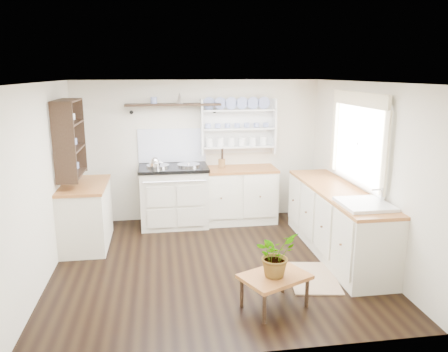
% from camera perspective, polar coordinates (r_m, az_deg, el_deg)
% --- Properties ---
extents(floor, '(4.00, 3.80, 0.01)m').
position_cam_1_polar(floor, '(5.78, -1.42, -11.32)').
color(floor, black).
rests_on(floor, ground).
extents(wall_back, '(4.00, 0.02, 2.30)m').
position_cam_1_polar(wall_back, '(7.25, -3.35, 3.32)').
color(wall_back, silver).
rests_on(wall_back, ground).
extents(wall_right, '(0.02, 3.80, 2.30)m').
position_cam_1_polar(wall_right, '(5.98, 17.91, 0.52)').
color(wall_right, silver).
rests_on(wall_right, ground).
extents(wall_left, '(0.02, 3.80, 2.30)m').
position_cam_1_polar(wall_left, '(5.53, -22.53, -0.86)').
color(wall_left, silver).
rests_on(wall_left, ground).
extents(ceiling, '(4.00, 3.80, 0.01)m').
position_cam_1_polar(ceiling, '(5.25, -1.56, 12.14)').
color(ceiling, white).
rests_on(ceiling, wall_back).
extents(window, '(0.08, 1.55, 1.22)m').
position_cam_1_polar(window, '(6.01, 17.12, 4.68)').
color(window, white).
rests_on(window, wall_right).
extents(aga_cooker, '(1.09, 0.75, 1.00)m').
position_cam_1_polar(aga_cooker, '(7.05, -6.54, -2.52)').
color(aga_cooker, beige).
rests_on(aga_cooker, floor).
extents(back_cabinets, '(1.27, 0.63, 0.90)m').
position_cam_1_polar(back_cabinets, '(7.19, 1.71, -2.39)').
color(back_cabinets, silver).
rests_on(back_cabinets, floor).
extents(right_cabinets, '(0.62, 2.43, 0.90)m').
position_cam_1_polar(right_cabinets, '(6.12, 14.50, -5.67)').
color(right_cabinets, silver).
rests_on(right_cabinets, floor).
extents(belfast_sink, '(0.55, 0.60, 0.45)m').
position_cam_1_polar(belfast_sink, '(5.37, 17.81, -4.75)').
color(belfast_sink, white).
rests_on(belfast_sink, right_cabinets).
extents(left_cabinets, '(0.62, 1.13, 0.90)m').
position_cam_1_polar(left_cabinets, '(6.50, -17.57, -4.75)').
color(left_cabinets, silver).
rests_on(left_cabinets, floor).
extents(plate_rack, '(1.20, 0.22, 0.90)m').
position_cam_1_polar(plate_rack, '(7.24, 1.79, 6.56)').
color(plate_rack, white).
rests_on(plate_rack, wall_back).
extents(high_shelf, '(1.50, 0.29, 0.16)m').
position_cam_1_polar(high_shelf, '(7.01, -6.64, 9.16)').
color(high_shelf, black).
rests_on(high_shelf, wall_back).
extents(left_shelving, '(0.28, 0.80, 1.05)m').
position_cam_1_polar(left_shelving, '(6.28, -19.53, 4.72)').
color(left_shelving, black).
rests_on(left_shelving, wall_left).
extents(kettle, '(0.17, 0.17, 0.21)m').
position_cam_1_polar(kettle, '(6.80, -8.98, 1.51)').
color(kettle, silver).
rests_on(kettle, aga_cooker).
extents(utensil_crock, '(0.11, 0.11, 0.13)m').
position_cam_1_polar(utensil_crock, '(7.11, -0.30, 1.70)').
color(utensil_crock, olive).
rests_on(utensil_crock, back_cabinets).
extents(center_table, '(0.81, 0.72, 0.36)m').
position_cam_1_polar(center_table, '(4.69, 6.64, -13.22)').
color(center_table, brown).
rests_on(center_table, floor).
extents(potted_plant, '(0.55, 0.53, 0.46)m').
position_cam_1_polar(potted_plant, '(4.57, 6.73, -10.11)').
color(potted_plant, '#3F7233').
rests_on(potted_plant, center_table).
extents(floor_rug, '(0.67, 0.92, 0.02)m').
position_cam_1_polar(floor_rug, '(5.49, 11.53, -12.88)').
color(floor_rug, '#977658').
rests_on(floor_rug, floor).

